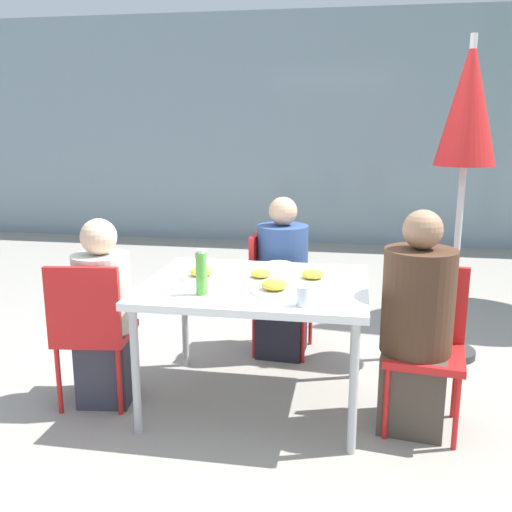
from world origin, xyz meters
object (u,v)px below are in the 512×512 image
Objects in this scene: person_left at (104,317)px; chair_far at (272,284)px; drinking_cup at (303,296)px; chair_right at (426,335)px; person_right at (416,330)px; person_far at (282,283)px; salad_bowl at (279,267)px; chair_left at (91,325)px; closed_umbrella at (467,118)px; bottle at (201,273)px.

person_left is 1.27× the size of chair_far.
chair_far is at bearing 105.17° from drinking_cup.
chair_far is (-0.95, 0.85, 0.00)m from chair_right.
drinking_cup is at bearing 32.14° from person_right.
chair_right reaches higher than drinking_cup.
person_right is 1.19m from person_far.
person_far is at bearing 35.63° from person_left.
chair_left is at bearing -154.35° from salad_bowl.
closed_umbrella reaches higher than chair_far.
salad_bowl is (-0.77, 0.40, 0.20)m from person_right.
bottle is 0.55m from drinking_cup.
chair_far is 0.40× the size of closed_umbrella.
salad_bowl is (-1.12, -0.63, -0.87)m from closed_umbrella.
chair_right is 1.18m from person_far.
closed_umbrella reaches higher than chair_right.
person_far is (-0.81, 0.87, -0.03)m from person_right.
person_far reaches higher than drinking_cup.
chair_left is 1.24m from drinking_cup.
person_far is 4.69× the size of bottle.
chair_right is 0.76m from drinking_cup.
drinking_cup is at bearing 19.33° from chair_far.
chair_right is at bearing -106.86° from closed_umbrella.
chair_left reaches higher than salad_bowl.
chair_right is (1.83, 0.15, 0.00)m from chair_left.
bottle is at bearing -11.78° from person_far.
chair_right is 1.51m from closed_umbrella.
closed_umbrella is at bearing -100.90° from person_right.
drinking_cup reaches higher than salad_bowl.
chair_far is at bearing -38.24° from person_right.
salad_bowl is at bearing 16.50° from chair_far.
person_right is at bearing 24.23° from drinking_cup.
chair_left is at bearing 10.51° from person_right.
person_left is 1.79m from chair_right.
chair_right is at bearing 27.60° from drinking_cup.
chair_right is 8.91× the size of drinking_cup.
person_left is 1.24m from chair_far.
person_left is at bearing -157.73° from salad_bowl.
person_left is at bearing -153.78° from closed_umbrella.
bottle is (-1.45, -1.18, -0.78)m from closed_umbrella.
chair_right is 0.40× the size of closed_umbrella.
closed_umbrella is at bearing 54.46° from drinking_cup.
person_left is 1.22m from drinking_cup.
person_far is at bearing 102.20° from drinking_cup.
chair_left is 1.13m from salad_bowl.
salad_bowl is at bearing 8.81° from person_far.
bottle is (-1.10, -0.15, 0.29)m from person_right.
person_right is at bearing 58.15° from chair_right.
bottle is (-1.16, -0.23, 0.35)m from chair_right.
person_left is at bearing 165.60° from bottle.
chair_far is (0.84, 0.92, -0.02)m from person_left.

